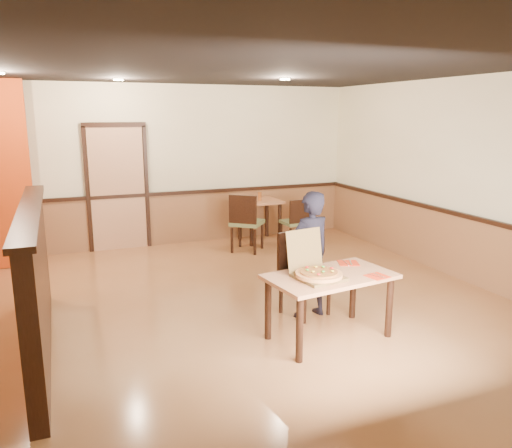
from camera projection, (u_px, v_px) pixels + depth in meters
The scene contains 23 objects.
floor at pixel (228, 314), 5.85m from camera, with size 7.00×7.00×0.00m, color #B17344.
ceiling at pixel (225, 65), 5.25m from camera, with size 7.00×7.00×0.00m, color black.
wall_back at pixel (163, 166), 8.73m from camera, with size 7.00×7.00×0.00m, color #FFF5C7.
wall_right at pixel (469, 181), 6.82m from camera, with size 7.00×7.00×0.00m, color #FFF5C7.
wainscot_back at pixel (166, 219), 8.90m from camera, with size 7.00×0.04×0.90m, color brown.
chair_rail_back at pixel (165, 194), 8.78m from camera, with size 7.00×0.06×0.06m, color black.
wainscot_right at pixel (461, 248), 7.02m from camera, with size 0.04×7.00×0.90m, color brown.
chair_rail_right at pixel (463, 215), 6.91m from camera, with size 0.06×7.00×0.06m, color black.
back_door at pixel (118, 189), 8.47m from camera, with size 0.90×0.06×2.10m, color tan.
booth_partition at pixel (37, 280), 4.79m from camera, with size 0.20×3.10×1.44m.
spot_b at pixel (118, 80), 7.23m from camera, with size 0.14×0.14×0.02m, color beige.
spot_c at pixel (285, 79), 7.12m from camera, with size 0.14×0.14×0.02m, color beige.
main_table at pixel (330, 285), 5.11m from camera, with size 1.37×0.90×0.69m.
diner_chair at pixel (301, 269), 5.80m from camera, with size 0.60×0.60×0.96m.
side_chair_left at pixel (246, 221), 8.37m from camera, with size 0.69×0.69×0.99m.
side_chair_right at pixel (297, 221), 8.72m from camera, with size 0.44×0.44×0.86m.
side_table at pixel (259, 210), 9.09m from camera, with size 0.74×0.74×0.77m.
diner at pixel (310, 255), 5.63m from camera, with size 0.54×0.35×1.47m, color black.
pizza_box at pixel (316, 272), 4.98m from camera, with size 0.50×0.56×0.45m.
pizza at pixel (319, 274), 4.95m from camera, with size 0.47×0.47×0.03m, color #CA8649.
napkin_near at pixel (377, 276), 5.03m from camera, with size 0.24×0.24×0.01m.
napkin_far at pixel (348, 263), 5.47m from camera, with size 0.28×0.28×0.01m.
condiment at pixel (260, 196), 8.99m from camera, with size 0.06×0.06×0.16m, color #954A1B.
Camera 1 is at (-1.73, -5.22, 2.29)m, focal length 35.00 mm.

